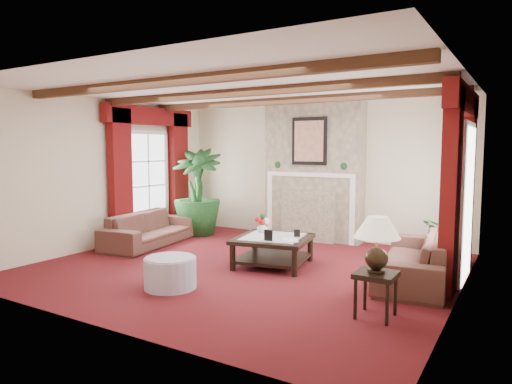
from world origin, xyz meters
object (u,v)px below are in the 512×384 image
Objects in this scene: sofa_right at (415,250)px; coffee_table at (273,251)px; sofa_left at (150,223)px; potted_palm at (197,211)px; side_table at (376,295)px; ottoman at (170,273)px.

sofa_right is 2.04× the size of coffee_table.
potted_palm is at bearing -13.73° from sofa_left.
ottoman is at bearing -172.36° from side_table.
sofa_right is at bearing 88.11° from side_table.
ottoman is at bearing -139.30° from sofa_left.
ottoman is (-2.60, -0.35, -0.05)m from side_table.
ottoman is (2.11, -1.83, -0.21)m from sofa_left.
potted_palm reaches higher than ottoman.
sofa_right is 1.09× the size of potted_palm.
potted_palm reaches higher than sofa_left.
sofa_right reaches higher than side_table.
side_table reaches higher than ottoman.
sofa_left is at bearing 166.19° from coffee_table.
side_table is 2.62m from ottoman.
sofa_left is 1.04× the size of potted_palm.
sofa_right is at bearing -13.30° from potted_palm.
potted_palm is at bearing 140.51° from coffee_table.
coffee_table is (2.60, -1.42, -0.28)m from potted_palm.
side_table is at bearing -115.89° from sofa_left.
potted_palm reaches higher than side_table.
potted_palm is 4.14× the size of side_table.
sofa_right is at bearing -1.95° from coffee_table.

